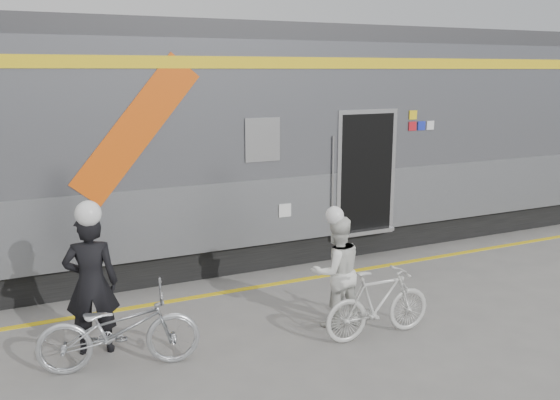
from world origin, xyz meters
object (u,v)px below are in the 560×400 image
bicycle_right (378,303)px  bicycle_left (119,329)px  man (91,284)px  woman (336,272)px

bicycle_right → bicycle_left: bearing=81.1°
man → woman: size_ratio=1.16×
bicycle_left → woman: woman is taller
man → bicycle_left: 0.70m
bicycle_left → woman: (2.82, -0.03, 0.27)m
man → bicycle_left: size_ratio=0.95×
man → bicycle_left: bearing=121.6°
bicycle_right → man: bearing=72.8°
man → woman: bearing=-179.2°
woman → bicycle_right: bearing=120.2°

